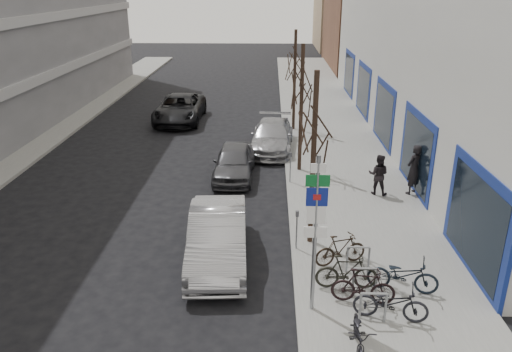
# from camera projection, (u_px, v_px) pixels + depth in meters

# --- Properties ---
(ground) EXTENTS (120.00, 120.00, 0.00)m
(ground) POSITION_uv_depth(u_px,v_px,m) (216.00, 311.00, 12.61)
(ground) COLOR black
(ground) RESTS_ON ground
(sidewalk_east) EXTENTS (5.00, 70.00, 0.15)m
(sidewalk_east) POSITION_uv_depth(u_px,v_px,m) (343.00, 171.00, 21.78)
(sidewalk_east) COLOR slate
(sidewalk_east) RESTS_ON ground
(brick_building_far) EXTENTS (12.00, 14.00, 8.00)m
(brick_building_far) POSITION_uv_depth(u_px,v_px,m) (392.00, 25.00, 48.08)
(brick_building_far) COLOR brown
(brick_building_far) RESTS_ON ground
(tan_building_far) EXTENTS (13.00, 12.00, 9.00)m
(tan_building_far) POSITION_uv_depth(u_px,v_px,m) (370.00, 11.00, 61.87)
(tan_building_far) COLOR #937A5B
(tan_building_far) RESTS_ON ground
(highway_sign_pole) EXTENTS (0.55, 0.10, 4.20)m
(highway_sign_pole) POSITION_uv_depth(u_px,v_px,m) (316.00, 226.00, 11.65)
(highway_sign_pole) COLOR gray
(highway_sign_pole) RESTS_ON ground
(bike_rack) EXTENTS (0.66, 2.26, 0.83)m
(bike_rack) POSITION_uv_depth(u_px,v_px,m) (365.00, 278.00, 12.83)
(bike_rack) COLOR gray
(bike_rack) RESTS_ON sidewalk_east
(tree_near) EXTENTS (1.80, 1.80, 5.50)m
(tree_near) POSITION_uv_depth(u_px,v_px,m) (315.00, 119.00, 14.32)
(tree_near) COLOR black
(tree_near) RESTS_ON ground
(tree_mid) EXTENTS (1.80, 1.80, 5.50)m
(tree_mid) POSITION_uv_depth(u_px,v_px,m) (302.00, 79.00, 20.37)
(tree_mid) COLOR black
(tree_mid) RESTS_ON ground
(tree_far) EXTENTS (1.80, 1.80, 5.50)m
(tree_far) POSITION_uv_depth(u_px,v_px,m) (295.00, 57.00, 26.43)
(tree_far) COLOR black
(tree_far) RESTS_ON ground
(meter_front) EXTENTS (0.10, 0.08, 1.27)m
(meter_front) POSITION_uv_depth(u_px,v_px,m) (297.00, 226.00, 15.02)
(meter_front) COLOR gray
(meter_front) RESTS_ON sidewalk_east
(meter_mid) EXTENTS (0.10, 0.08, 1.27)m
(meter_mid) POSITION_uv_depth(u_px,v_px,m) (290.00, 164.00, 20.14)
(meter_mid) COLOR gray
(meter_mid) RESTS_ON sidewalk_east
(meter_back) EXTENTS (0.10, 0.08, 1.27)m
(meter_back) POSITION_uv_depth(u_px,v_px,m) (287.00, 127.00, 25.27)
(meter_back) COLOR gray
(meter_back) RESTS_ON sidewalk_east
(bike_near_left) EXTENTS (0.62, 1.70, 1.02)m
(bike_near_left) POSITION_uv_depth(u_px,v_px,m) (359.00, 333.00, 10.81)
(bike_near_left) COLOR black
(bike_near_left) RESTS_ON sidewalk_east
(bike_near_right) EXTENTS (1.67, 0.69, 0.99)m
(bike_near_right) POSITION_uv_depth(u_px,v_px,m) (363.00, 286.00, 12.53)
(bike_near_right) COLOR black
(bike_near_right) RESTS_ON sidewalk_east
(bike_mid_curb) EXTENTS (1.91, 0.96, 1.12)m
(bike_mid_curb) POSITION_uv_depth(u_px,v_px,m) (403.00, 272.00, 13.01)
(bike_mid_curb) COLOR black
(bike_mid_curb) RESTS_ON sidewalk_east
(bike_mid_inner) EXTENTS (1.67, 0.51, 1.01)m
(bike_mid_inner) POSITION_uv_depth(u_px,v_px,m) (347.00, 272.00, 13.13)
(bike_mid_inner) COLOR black
(bike_mid_inner) RESTS_ON sidewalk_east
(bike_far_curb) EXTENTS (1.85, 0.87, 1.09)m
(bike_far_curb) POSITION_uv_depth(u_px,v_px,m) (391.00, 300.00, 11.90)
(bike_far_curb) COLOR black
(bike_far_curb) RESTS_ON sidewalk_east
(bike_far_inner) EXTENTS (1.66, 0.98, 0.97)m
(bike_far_inner) POSITION_uv_depth(u_px,v_px,m) (340.00, 249.00, 14.28)
(bike_far_inner) COLOR black
(bike_far_inner) RESTS_ON sidewalk_east
(parked_car_front) EXTENTS (1.96, 4.85, 1.56)m
(parked_car_front) POSITION_uv_depth(u_px,v_px,m) (218.00, 237.00, 14.66)
(parked_car_front) COLOR #A3A4A8
(parked_car_front) RESTS_ON ground
(parked_car_mid) EXTENTS (1.68, 4.07, 1.38)m
(parked_car_mid) POSITION_uv_depth(u_px,v_px,m) (234.00, 162.00, 21.07)
(parked_car_mid) COLOR #46464B
(parked_car_mid) RESTS_ON ground
(parked_car_back) EXTENTS (2.34, 5.02, 1.42)m
(parked_car_back) POSITION_uv_depth(u_px,v_px,m) (272.00, 136.00, 24.53)
(parked_car_back) COLOR #96969B
(parked_car_back) RESTS_ON ground
(lane_car) EXTENTS (2.60, 5.60, 1.55)m
(lane_car) POSITION_uv_depth(u_px,v_px,m) (180.00, 109.00, 29.65)
(lane_car) COLOR black
(lane_car) RESTS_ON ground
(pedestrian_near) EXTENTS (0.85, 0.81, 1.95)m
(pedestrian_near) POSITION_uv_depth(u_px,v_px,m) (414.00, 169.00, 18.97)
(pedestrian_near) COLOR black
(pedestrian_near) RESTS_ON sidewalk_east
(pedestrian_far) EXTENTS (0.69, 0.57, 1.61)m
(pedestrian_far) POSITION_uv_depth(u_px,v_px,m) (378.00, 174.00, 18.98)
(pedestrian_far) COLOR black
(pedestrian_far) RESTS_ON sidewalk_east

